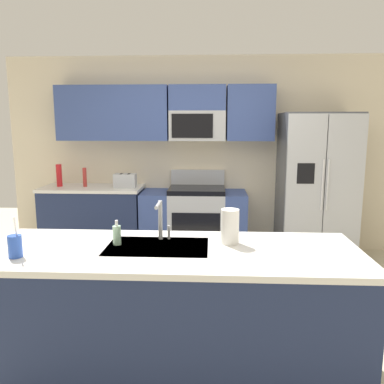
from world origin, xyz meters
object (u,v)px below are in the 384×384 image
(pepper_mill, at_px, (85,177))
(refrigerator, at_px, (316,187))
(soap_dispenser, at_px, (117,235))
(sink_faucet, at_px, (161,217))
(bottle_red, at_px, (59,175))
(paper_towel_roll, at_px, (230,226))
(drink_cup_blue, at_px, (15,246))
(range_oven, at_px, (194,222))
(toaster, at_px, (125,181))

(pepper_mill, bearing_deg, refrigerator, -1.33)
(soap_dispenser, bearing_deg, sink_faucet, 22.07)
(pepper_mill, xyz_separation_m, bottle_red, (-0.34, -0.00, 0.02))
(sink_faucet, height_order, soap_dispenser, sink_faucet)
(refrigerator, height_order, pepper_mill, refrigerator)
(refrigerator, relative_size, paper_towel_roll, 7.71)
(refrigerator, height_order, bottle_red, refrigerator)
(refrigerator, relative_size, sink_faucet, 6.56)
(bottle_red, relative_size, paper_towel_roll, 1.22)
(pepper_mill, xyz_separation_m, drink_cup_blue, (0.47, -2.74, -0.05))
(pepper_mill, xyz_separation_m, paper_towel_roll, (1.80, -2.39, -0.00))
(soap_dispenser, bearing_deg, range_oven, 80.52)
(sink_faucet, bearing_deg, range_oven, 86.95)
(toaster, relative_size, soap_dispenser, 1.65)
(soap_dispenser, xyz_separation_m, paper_towel_roll, (0.77, 0.06, 0.05))
(range_oven, bearing_deg, soap_dispenser, -99.48)
(paper_towel_roll, bearing_deg, range_oven, 98.53)
(bottle_red, relative_size, soap_dispenser, 1.72)
(pepper_mill, xyz_separation_m, soap_dispenser, (1.03, -2.45, -0.06))
(sink_faucet, relative_size, paper_towel_roll, 1.17)
(toaster, height_order, bottle_red, bottle_red)
(pepper_mill, height_order, bottle_red, bottle_red)
(pepper_mill, relative_size, soap_dispenser, 1.46)
(refrigerator, bearing_deg, soap_dispenser, -129.36)
(range_oven, bearing_deg, bottle_red, -179.91)
(drink_cup_blue, bearing_deg, range_oven, 70.46)
(range_oven, xyz_separation_m, bottle_red, (-1.78, -0.00, 0.60))
(range_oven, bearing_deg, drink_cup_blue, -109.54)
(toaster, height_order, soap_dispenser, toaster)
(bottle_red, height_order, soap_dispenser, bottle_red)
(paper_towel_roll, bearing_deg, soap_dispenser, -175.21)
(drink_cup_blue, bearing_deg, pepper_mill, 99.65)
(pepper_mill, distance_m, soap_dispenser, 2.66)
(range_oven, bearing_deg, paper_towel_roll, -81.47)
(refrigerator, xyz_separation_m, soap_dispenser, (-1.95, -2.38, 0.04))
(paper_towel_roll, bearing_deg, toaster, 118.12)
(pepper_mill, xyz_separation_m, sink_faucet, (1.31, -2.33, 0.04))
(range_oven, height_order, refrigerator, refrigerator)
(soap_dispenser, bearing_deg, paper_towel_roll, 4.79)
(toaster, relative_size, paper_towel_roll, 1.17)
(paper_towel_roll, bearing_deg, pepper_mill, 126.96)
(bottle_red, distance_m, paper_towel_roll, 3.20)
(refrigerator, xyz_separation_m, drink_cup_blue, (-2.52, -2.67, 0.05))
(sink_faucet, bearing_deg, pepper_mill, 119.35)
(refrigerator, height_order, toaster, refrigerator)
(refrigerator, relative_size, drink_cup_blue, 7.15)
(range_oven, relative_size, soap_dispenser, 8.00)
(pepper_mill, bearing_deg, toaster, -5.22)
(drink_cup_blue, relative_size, paper_towel_roll, 1.08)
(range_oven, height_order, toaster, range_oven)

